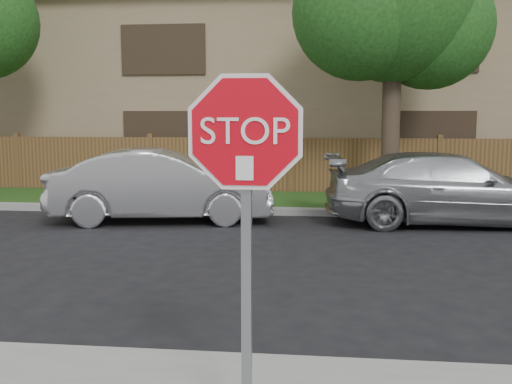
# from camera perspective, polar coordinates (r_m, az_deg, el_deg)

# --- Properties ---
(ground) EXTENTS (90.00, 90.00, 0.00)m
(ground) POSITION_cam_1_polar(r_m,az_deg,el_deg) (5.71, -3.22, -15.88)
(ground) COLOR black
(ground) RESTS_ON ground
(far_curb) EXTENTS (70.00, 0.30, 0.15)m
(far_curb) POSITION_cam_1_polar(r_m,az_deg,el_deg) (13.53, 2.59, -1.85)
(far_curb) COLOR gray
(far_curb) RESTS_ON ground
(grass_strip) EXTENTS (70.00, 3.00, 0.12)m
(grass_strip) POSITION_cam_1_polar(r_m,az_deg,el_deg) (15.16, 3.02, -0.90)
(grass_strip) COLOR #1E4714
(grass_strip) RESTS_ON ground
(fence) EXTENTS (70.00, 0.12, 1.60)m
(fence) POSITION_cam_1_polar(r_m,az_deg,el_deg) (16.66, 3.37, 2.42)
(fence) COLOR #55371E
(fence) RESTS_ON ground
(apartment_building) EXTENTS (35.20, 9.20, 7.20)m
(apartment_building) POSITION_cam_1_polar(r_m,az_deg,el_deg) (22.22, 4.23, 10.71)
(apartment_building) COLOR #91805A
(apartment_building) RESTS_ON ground
(tree_mid) EXTENTS (4.80, 3.90, 7.35)m
(tree_mid) POSITION_cam_1_polar(r_m,az_deg,el_deg) (15.05, 13.16, 17.27)
(tree_mid) COLOR #382B21
(tree_mid) RESTS_ON ground
(stop_sign) EXTENTS (1.01, 0.13, 2.55)m
(stop_sign) POSITION_cam_1_polar(r_m,az_deg,el_deg) (3.75, -1.00, 0.82)
(stop_sign) COLOR gray
(stop_sign) RESTS_ON sidewalk_near
(sedan_left) EXTENTS (4.82, 2.36, 1.52)m
(sedan_left) POSITION_cam_1_polar(r_m,az_deg,el_deg) (12.75, -8.91, 0.61)
(sedan_left) COLOR #B9B9BE
(sedan_left) RESTS_ON ground
(sedan_right) EXTENTS (5.18, 2.34, 1.47)m
(sedan_right) POSITION_cam_1_polar(r_m,az_deg,el_deg) (12.91, 17.92, 0.31)
(sedan_right) COLOR #A1A4A8
(sedan_right) RESTS_ON ground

